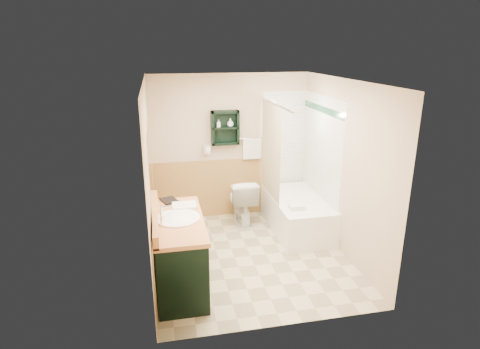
% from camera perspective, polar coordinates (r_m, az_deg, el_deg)
% --- Properties ---
extents(floor, '(3.00, 3.00, 0.00)m').
position_cam_1_polar(floor, '(5.74, 1.47, -11.47)').
color(floor, beige).
rests_on(floor, ground).
extents(back_wall, '(2.60, 0.04, 2.40)m').
position_cam_1_polar(back_wall, '(6.68, -1.42, 3.95)').
color(back_wall, beige).
rests_on(back_wall, ground).
extents(left_wall, '(0.04, 3.00, 2.40)m').
position_cam_1_polar(left_wall, '(5.13, -12.95, -0.91)').
color(left_wall, beige).
rests_on(left_wall, ground).
extents(right_wall, '(0.04, 3.00, 2.40)m').
position_cam_1_polar(right_wall, '(5.69, 14.62, 0.85)').
color(right_wall, beige).
rests_on(right_wall, ground).
extents(ceiling, '(2.60, 3.00, 0.04)m').
position_cam_1_polar(ceiling, '(5.01, 1.69, 13.41)').
color(ceiling, white).
rests_on(ceiling, back_wall).
extents(wainscot_left, '(2.98, 2.98, 1.00)m').
position_cam_1_polar(wainscot_left, '(5.39, -12.06, -7.95)').
color(wainscot_left, tan).
rests_on(wainscot_left, left_wall).
extents(wainscot_back, '(2.58, 2.58, 1.00)m').
position_cam_1_polar(wainscot_back, '(6.85, -1.32, -1.81)').
color(wainscot_back, tan).
rests_on(wainscot_back, back_wall).
extents(mirror_frame, '(1.30, 1.30, 1.00)m').
position_cam_1_polar(mirror_frame, '(4.51, -12.65, 0.53)').
color(mirror_frame, brown).
rests_on(mirror_frame, left_wall).
extents(mirror_glass, '(1.20, 1.20, 0.90)m').
position_cam_1_polar(mirror_glass, '(4.51, -12.59, 0.53)').
color(mirror_glass, white).
rests_on(mirror_glass, left_wall).
extents(tile_right, '(1.50, 1.50, 2.10)m').
position_cam_1_polar(tile_right, '(6.37, 11.28, 1.49)').
color(tile_right, white).
rests_on(tile_right, right_wall).
extents(tile_back, '(0.95, 0.95, 2.10)m').
position_cam_1_polar(tile_back, '(6.93, 7.03, 3.04)').
color(tile_back, white).
rests_on(tile_back, back_wall).
extents(tile_accent, '(1.50, 1.50, 0.10)m').
position_cam_1_polar(tile_accent, '(6.18, 11.67, 9.06)').
color(tile_accent, '#14462C').
rests_on(tile_accent, right_wall).
extents(wall_shelf, '(0.45, 0.15, 0.55)m').
position_cam_1_polar(wall_shelf, '(6.48, -2.14, 6.66)').
color(wall_shelf, black).
rests_on(wall_shelf, back_wall).
extents(hair_dryer, '(0.10, 0.24, 0.18)m').
position_cam_1_polar(hair_dryer, '(6.54, -4.73, 3.57)').
color(hair_dryer, white).
rests_on(hair_dryer, back_wall).
extents(towel_bar, '(0.40, 0.06, 0.40)m').
position_cam_1_polar(towel_bar, '(6.65, 1.66, 5.20)').
color(towel_bar, silver).
rests_on(towel_bar, back_wall).
extents(curtain_rod, '(0.03, 1.60, 0.03)m').
position_cam_1_polar(curtain_rod, '(5.92, 5.02, 9.95)').
color(curtain_rod, silver).
rests_on(curtain_rod, back_wall).
extents(shower_curtain, '(1.05, 1.05, 1.70)m').
position_cam_1_polar(shower_curtain, '(6.25, 4.36, 2.44)').
color(shower_curtain, beige).
rests_on(shower_curtain, curtain_rod).
extents(vanity, '(0.59, 1.39, 0.88)m').
position_cam_1_polar(vanity, '(4.96, -8.58, -10.87)').
color(vanity, black).
rests_on(vanity, ground).
extents(bathtub, '(0.80, 1.50, 0.54)m').
position_cam_1_polar(bathtub, '(6.44, 8.18, -5.56)').
color(bathtub, white).
rests_on(bathtub, ground).
extents(toilet, '(0.43, 0.77, 0.75)m').
position_cam_1_polar(toilet, '(6.58, 0.22, -3.80)').
color(toilet, white).
rests_on(toilet, ground).
extents(counter_towel, '(0.30, 0.23, 0.04)m').
position_cam_1_polar(counter_towel, '(5.07, -7.93, -4.44)').
color(counter_towel, silver).
rests_on(counter_towel, vanity).
extents(vanity_book, '(0.18, 0.09, 0.25)m').
position_cam_1_polar(vanity_book, '(5.22, -11.04, -2.71)').
color(vanity_book, black).
rests_on(vanity_book, vanity).
extents(tub_towel, '(0.21, 0.18, 0.07)m').
position_cam_1_polar(tub_towel, '(5.91, 8.07, -4.56)').
color(tub_towel, silver).
rests_on(tub_towel, bathtub).
extents(soap_bottle_a, '(0.07, 0.13, 0.06)m').
position_cam_1_polar(soap_bottle_a, '(6.45, -3.04, 6.99)').
color(soap_bottle_a, white).
rests_on(soap_bottle_a, wall_shelf).
extents(soap_bottle_b, '(0.14, 0.16, 0.10)m').
position_cam_1_polar(soap_bottle_b, '(6.48, -1.38, 7.26)').
color(soap_bottle_b, white).
rests_on(soap_bottle_b, wall_shelf).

